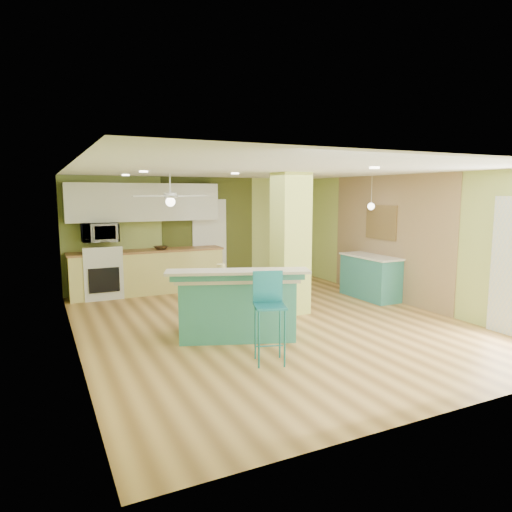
{
  "coord_description": "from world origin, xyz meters",
  "views": [
    {
      "loc": [
        -3.42,
        -6.49,
        2.15
      ],
      "look_at": [
        -0.08,
        0.4,
        1.09
      ],
      "focal_mm": 32.0,
      "sensor_mm": 36.0,
      "label": 1
    }
  ],
  "objects_px": {
    "bar_stool": "(269,302)",
    "fruit_bowl": "(161,248)",
    "peninsula": "(237,304)",
    "canister": "(221,269)",
    "side_counter": "(370,277)"
  },
  "relations": [
    {
      "from": "peninsula",
      "to": "canister",
      "type": "bearing_deg",
      "value": 162.49
    },
    {
      "from": "peninsula",
      "to": "fruit_bowl",
      "type": "relative_size",
      "value": 7.56
    },
    {
      "from": "side_counter",
      "to": "fruit_bowl",
      "type": "xyz_separation_m",
      "value": [
        -3.71,
        2.41,
        0.53
      ]
    },
    {
      "from": "bar_stool",
      "to": "fruit_bowl",
      "type": "distance_m",
      "value": 4.67
    },
    {
      "from": "side_counter",
      "to": "fruit_bowl",
      "type": "bearing_deg",
      "value": 147.03
    },
    {
      "from": "peninsula",
      "to": "side_counter",
      "type": "relative_size",
      "value": 1.57
    },
    {
      "from": "bar_stool",
      "to": "canister",
      "type": "bearing_deg",
      "value": 114.8
    },
    {
      "from": "peninsula",
      "to": "bar_stool",
      "type": "xyz_separation_m",
      "value": [
        -0.04,
        -1.12,
        0.28
      ]
    },
    {
      "from": "fruit_bowl",
      "to": "bar_stool",
      "type": "bearing_deg",
      "value": -87.53
    },
    {
      "from": "canister",
      "to": "peninsula",
      "type": "bearing_deg",
      "value": -38.2
    },
    {
      "from": "side_counter",
      "to": "bar_stool",
      "type": "bearing_deg",
      "value": -147.31
    },
    {
      "from": "peninsula",
      "to": "bar_stool",
      "type": "height_order",
      "value": "bar_stool"
    },
    {
      "from": "bar_stool",
      "to": "peninsula",
      "type": "bearing_deg",
      "value": 106.02
    },
    {
      "from": "peninsula",
      "to": "bar_stool",
      "type": "bearing_deg",
      "value": -71.36
    },
    {
      "from": "peninsula",
      "to": "canister",
      "type": "xyz_separation_m",
      "value": [
        -0.19,
        0.15,
        0.52
      ]
    }
  ]
}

